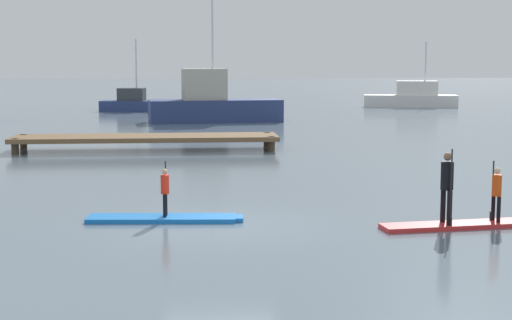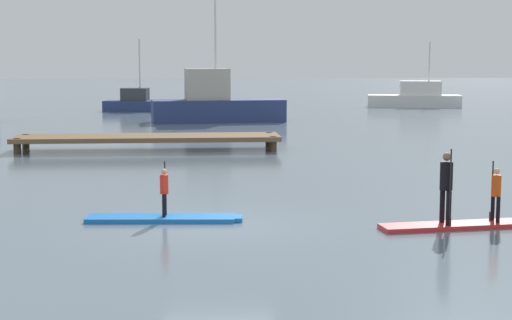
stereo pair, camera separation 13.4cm
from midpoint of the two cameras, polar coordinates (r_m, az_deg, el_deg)
The scene contains 10 objects.
ground_plane at distance 17.47m, azimuth -2.80°, elevation -4.67°, with size 240.00×240.00×0.00m, color slate.
paddleboard_near at distance 18.08m, azimuth -6.70°, elevation -4.14°, with size 3.52×1.02×0.10m.
paddler_child_solo at distance 17.97m, azimuth -6.70°, elevation -2.10°, with size 0.20×0.38×1.22m.
paddleboard_far at distance 17.78m, azimuth 14.07°, elevation -4.51°, with size 3.51×1.01×0.10m.
paddler_adult at distance 17.47m, azimuth 13.22°, elevation -1.60°, with size 0.30×0.49×1.63m.
paddler_child_front at distance 18.04m, azimuth 16.51°, elevation -2.13°, with size 0.23×0.41×1.31m.
fishing_boat_green_midground at distance 54.67m, azimuth -8.45°, elevation 4.02°, with size 5.43×2.47×4.83m.
motor_boat_small_navy at distance 45.24m, azimuth -3.19°, elevation 4.01°, with size 7.61×2.98×8.07m.
trawler_grey_distant at distance 59.95m, azimuth 10.98°, elevation 4.41°, with size 6.93×3.15×4.72m.
floating_dock at distance 31.66m, azimuth -7.95°, elevation 1.55°, with size 10.31×2.22×0.58m.
Camera 1 is at (-0.76, -17.07, 3.63)m, focal length 56.26 mm.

